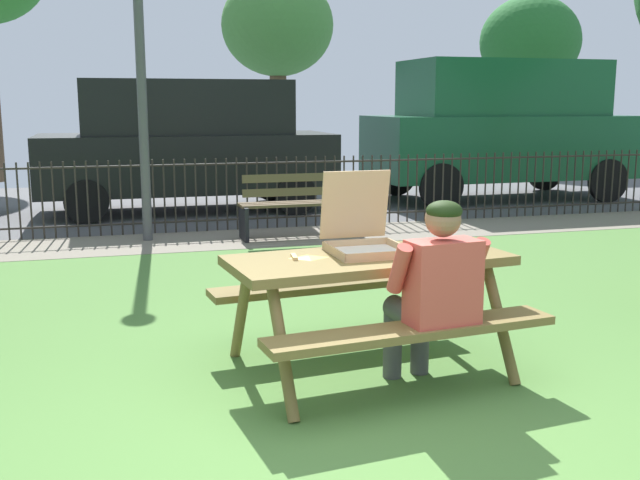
% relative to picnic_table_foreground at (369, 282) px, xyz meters
% --- Properties ---
extents(ground, '(28.00, 10.93, 0.02)m').
position_rel_picnic_table_foreground_xyz_m(ground, '(-0.52, 0.23, -0.61)').
color(ground, '#52803B').
extents(cobblestone_walkway, '(28.00, 1.40, 0.01)m').
position_rel_picnic_table_foreground_xyz_m(cobblestone_walkway, '(-0.52, 4.99, -0.60)').
color(cobblestone_walkway, gray).
extents(street_asphalt, '(28.00, 6.33, 0.01)m').
position_rel_picnic_table_foreground_xyz_m(street_asphalt, '(-0.52, 8.86, -0.60)').
color(street_asphalt, '#515154').
extents(picnic_table_foreground, '(1.95, 1.67, 0.79)m').
position_rel_picnic_table_foreground_xyz_m(picnic_table_foreground, '(0.00, 0.00, 0.00)').
color(picnic_table_foreground, brown).
rests_on(picnic_table_foreground, ground).
extents(pizza_box_open, '(0.48, 0.54, 0.52)m').
position_rel_picnic_table_foreground_xyz_m(pizza_box_open, '(0.01, 0.15, 0.30)').
color(pizza_box_open, tan).
rests_on(pizza_box_open, picnic_table_foreground).
extents(pizza_slice_on_table, '(0.22, 0.17, 0.02)m').
position_rel_picnic_table_foreground_xyz_m(pizza_slice_on_table, '(-0.41, 0.04, 0.18)').
color(pizza_slice_on_table, '#F3C74D').
rests_on(pizza_slice_on_table, picnic_table_foreground).
extents(adult_at_table, '(0.63, 0.62, 1.19)m').
position_rel_picnic_table_foreground_xyz_m(adult_at_table, '(0.24, -0.48, 0.06)').
color(adult_at_table, '#474747').
rests_on(adult_at_table, ground).
extents(iron_fence_streetside, '(21.30, 0.03, 0.99)m').
position_rel_picnic_table_foreground_xyz_m(iron_fence_streetside, '(-0.52, 5.69, -0.09)').
color(iron_fence_streetside, '#2D2823').
rests_on(iron_fence_streetside, ground).
extents(park_bench_center, '(1.60, 0.47, 0.85)m').
position_rel_picnic_table_foreground_xyz_m(park_bench_center, '(0.81, 4.85, -0.18)').
color(park_bench_center, brown).
rests_on(park_bench_center, ground).
extents(lamp_post_walkway, '(0.28, 0.28, 3.87)m').
position_rel_picnic_table_foreground_xyz_m(lamp_post_walkway, '(-1.13, 5.22, 1.78)').
color(lamp_post_walkway, '#4C4C51').
rests_on(lamp_post_walkway, ground).
extents(parked_car_left, '(4.61, 1.96, 2.08)m').
position_rel_picnic_table_foreground_xyz_m(parked_car_left, '(-0.33, 7.73, 0.50)').
color(parked_car_left, black).
rests_on(parked_car_left, ground).
extents(parked_car_center, '(4.71, 2.09, 2.46)m').
position_rel_picnic_table_foreground_xyz_m(parked_car_center, '(5.26, 7.73, 0.71)').
color(parked_car_center, '#185132').
rests_on(parked_car_center, ground).
extents(far_tree_center, '(2.65, 2.65, 4.73)m').
position_rel_picnic_table_foreground_xyz_m(far_tree_center, '(2.47, 13.48, 2.88)').
color(far_tree_center, brown).
rests_on(far_tree_center, ground).
extents(far_tree_midright, '(2.60, 2.60, 4.47)m').
position_rel_picnic_table_foreground_xyz_m(far_tree_midright, '(9.25, 13.48, 2.64)').
color(far_tree_midright, brown).
rests_on(far_tree_midright, ground).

